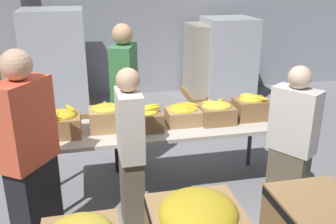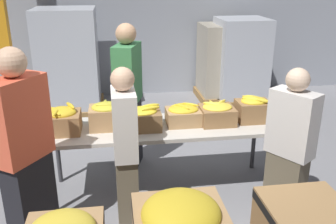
{
  "view_description": "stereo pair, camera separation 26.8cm",
  "coord_description": "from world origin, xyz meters",
  "px_view_note": "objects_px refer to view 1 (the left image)",
  "views": [
    {
      "loc": [
        -0.74,
        -3.63,
        2.31
      ],
      "look_at": [
        0.06,
        0.04,
        0.91
      ],
      "focal_mm": 40.0,
      "sensor_mm": 36.0,
      "label": 1
    },
    {
      "loc": [
        -0.48,
        -3.68,
        2.31
      ],
      "look_at": [
        0.06,
        0.04,
        0.91
      ],
      "focal_mm": 40.0,
      "sensor_mm": 36.0,
      "label": 2
    }
  ],
  "objects_px": {
    "sorting_table": "(163,130)",
    "banana_box_5": "(251,107)",
    "banana_box_0": "(62,123)",
    "volunteer_0": "(125,100)",
    "banana_box_1": "(107,117)",
    "banana_box_3": "(183,114)",
    "volunteer_3": "(131,152)",
    "pallet_stack_1": "(210,62)",
    "volunteer_1": "(291,147)",
    "pallet_stack_2": "(228,61)",
    "pallet_stack_0": "(56,64)",
    "volunteer_2": "(30,158)",
    "banana_box_4": "(216,112)",
    "banana_box_2": "(144,119)"
  },
  "relations": [
    {
      "from": "banana_box_1",
      "to": "pallet_stack_2",
      "type": "distance_m",
      "value": 3.74
    },
    {
      "from": "sorting_table",
      "to": "volunteer_3",
      "type": "bearing_deg",
      "value": -126.21
    },
    {
      "from": "volunteer_3",
      "to": "banana_box_3",
      "type": "bearing_deg",
      "value": -48.37
    },
    {
      "from": "banana_box_2",
      "to": "pallet_stack_1",
      "type": "height_order",
      "value": "pallet_stack_1"
    },
    {
      "from": "banana_box_3",
      "to": "volunteer_0",
      "type": "bearing_deg",
      "value": 133.08
    },
    {
      "from": "banana_box_1",
      "to": "pallet_stack_0",
      "type": "relative_size",
      "value": 0.2
    },
    {
      "from": "volunteer_0",
      "to": "pallet_stack_2",
      "type": "xyz_separation_m",
      "value": [
        2.17,
        2.25,
        -0.12
      ]
    },
    {
      "from": "banana_box_4",
      "to": "pallet_stack_2",
      "type": "bearing_deg",
      "value": 66.77
    },
    {
      "from": "volunteer_0",
      "to": "volunteer_2",
      "type": "xyz_separation_m",
      "value": [
        -0.93,
        -1.36,
        0.0
      ]
    },
    {
      "from": "banana_box_1",
      "to": "sorting_table",
      "type": "bearing_deg",
      "value": -3.44
    },
    {
      "from": "banana_box_3",
      "to": "volunteer_2",
      "type": "relative_size",
      "value": 0.2
    },
    {
      "from": "sorting_table",
      "to": "volunteer_0",
      "type": "distance_m",
      "value": 0.73
    },
    {
      "from": "sorting_table",
      "to": "banana_box_1",
      "type": "relative_size",
      "value": 6.82
    },
    {
      "from": "banana_box_1",
      "to": "banana_box_4",
      "type": "relative_size",
      "value": 1.0
    },
    {
      "from": "banana_box_3",
      "to": "volunteer_1",
      "type": "bearing_deg",
      "value": -43.17
    },
    {
      "from": "pallet_stack_1",
      "to": "banana_box_2",
      "type": "bearing_deg",
      "value": -119.51
    },
    {
      "from": "sorting_table",
      "to": "banana_box_5",
      "type": "distance_m",
      "value": 1.03
    },
    {
      "from": "banana_box_4",
      "to": "volunteer_2",
      "type": "relative_size",
      "value": 0.2
    },
    {
      "from": "volunteer_2",
      "to": "pallet_stack_0",
      "type": "bearing_deg",
      "value": 33.8
    },
    {
      "from": "banana_box_1",
      "to": "pallet_stack_2",
      "type": "height_order",
      "value": "pallet_stack_2"
    },
    {
      "from": "banana_box_1",
      "to": "banana_box_3",
      "type": "bearing_deg",
      "value": -0.73
    },
    {
      "from": "sorting_table",
      "to": "banana_box_5",
      "type": "height_order",
      "value": "banana_box_5"
    },
    {
      "from": "banana_box_0",
      "to": "volunteer_2",
      "type": "bearing_deg",
      "value": -107.71
    },
    {
      "from": "banana_box_2",
      "to": "banana_box_3",
      "type": "relative_size",
      "value": 1.01
    },
    {
      "from": "banana_box_4",
      "to": "pallet_stack_1",
      "type": "relative_size",
      "value": 0.25
    },
    {
      "from": "volunteer_1",
      "to": "pallet_stack_0",
      "type": "xyz_separation_m",
      "value": [
        -2.33,
        3.57,
        0.1
      ]
    },
    {
      "from": "sorting_table",
      "to": "pallet_stack_0",
      "type": "distance_m",
      "value": 3.07
    },
    {
      "from": "banana_box_0",
      "to": "banana_box_1",
      "type": "height_order",
      "value": "banana_box_1"
    },
    {
      "from": "pallet_stack_1",
      "to": "volunteer_1",
      "type": "bearing_deg",
      "value": -97.2
    },
    {
      "from": "banana_box_2",
      "to": "volunteer_0",
      "type": "bearing_deg",
      "value": 100.72
    },
    {
      "from": "volunteer_1",
      "to": "volunteer_3",
      "type": "xyz_separation_m",
      "value": [
        -1.49,
        0.2,
        0.01
      ]
    },
    {
      "from": "banana_box_3",
      "to": "banana_box_5",
      "type": "xyz_separation_m",
      "value": [
        0.78,
        -0.02,
        0.04
      ]
    },
    {
      "from": "pallet_stack_1",
      "to": "pallet_stack_0",
      "type": "bearing_deg",
      "value": -174.36
    },
    {
      "from": "volunteer_2",
      "to": "volunteer_3",
      "type": "relative_size",
      "value": 1.14
    },
    {
      "from": "banana_box_3",
      "to": "pallet_stack_2",
      "type": "relative_size",
      "value": 0.23
    },
    {
      "from": "banana_box_1",
      "to": "pallet_stack_0",
      "type": "bearing_deg",
      "value": 103.67
    },
    {
      "from": "volunteer_0",
      "to": "pallet_stack_0",
      "type": "xyz_separation_m",
      "value": [
        -0.92,
        2.17,
        -0.01
      ]
    },
    {
      "from": "banana_box_0",
      "to": "volunteer_0",
      "type": "bearing_deg",
      "value": 42.8
    },
    {
      "from": "volunteer_3",
      "to": "pallet_stack_1",
      "type": "xyz_separation_m",
      "value": [
        1.98,
        3.65,
        -0.07
      ]
    },
    {
      "from": "banana_box_3",
      "to": "volunteer_1",
      "type": "relative_size",
      "value": 0.23
    },
    {
      "from": "volunteer_2",
      "to": "pallet_stack_1",
      "type": "bearing_deg",
      "value": -2.7
    },
    {
      "from": "banana_box_1",
      "to": "banana_box_3",
      "type": "xyz_separation_m",
      "value": [
        0.81,
        -0.01,
        -0.04
      ]
    },
    {
      "from": "banana_box_3",
      "to": "pallet_stack_2",
      "type": "xyz_separation_m",
      "value": [
        1.61,
        2.85,
        -0.11
      ]
    },
    {
      "from": "banana_box_2",
      "to": "banana_box_4",
      "type": "height_order",
      "value": "banana_box_2"
    },
    {
      "from": "sorting_table",
      "to": "banana_box_4",
      "type": "distance_m",
      "value": 0.62
    },
    {
      "from": "pallet_stack_0",
      "to": "pallet_stack_2",
      "type": "bearing_deg",
      "value": 1.52
    },
    {
      "from": "banana_box_3",
      "to": "volunteer_2",
      "type": "xyz_separation_m",
      "value": [
        -1.49,
        -0.76,
        0.01
      ]
    },
    {
      "from": "sorting_table",
      "to": "pallet_stack_2",
      "type": "bearing_deg",
      "value": 57.5
    },
    {
      "from": "banana_box_5",
      "to": "banana_box_1",
      "type": "bearing_deg",
      "value": 178.96
    },
    {
      "from": "banana_box_0",
      "to": "volunteer_0",
      "type": "height_order",
      "value": "volunteer_0"
    }
  ]
}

